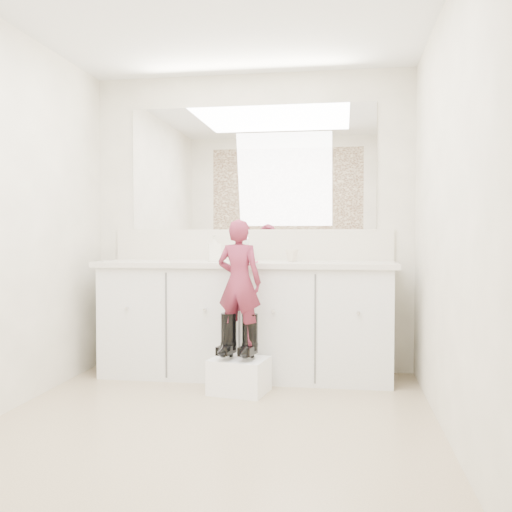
# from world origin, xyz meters

# --- Properties ---
(floor) EXTENTS (3.00, 3.00, 0.00)m
(floor) POSITION_xyz_m (0.00, 0.00, 0.00)
(floor) COLOR #8C775C
(floor) RESTS_ON ground
(wall_back) EXTENTS (2.60, 0.00, 2.60)m
(wall_back) POSITION_xyz_m (0.00, 1.50, 1.20)
(wall_back) COLOR #BEB7A2
(wall_back) RESTS_ON floor
(wall_front) EXTENTS (2.60, 0.00, 2.60)m
(wall_front) POSITION_xyz_m (0.00, -1.50, 1.20)
(wall_front) COLOR #BEB7A2
(wall_front) RESTS_ON floor
(wall_right) EXTENTS (0.00, 3.00, 3.00)m
(wall_right) POSITION_xyz_m (1.30, 0.00, 1.20)
(wall_right) COLOR #BEB7A2
(wall_right) RESTS_ON floor
(vanity_cabinet) EXTENTS (2.20, 0.55, 0.85)m
(vanity_cabinet) POSITION_xyz_m (0.00, 1.23, 0.42)
(vanity_cabinet) COLOR silver
(vanity_cabinet) RESTS_ON floor
(countertop) EXTENTS (2.28, 0.58, 0.04)m
(countertop) POSITION_xyz_m (0.00, 1.21, 0.87)
(countertop) COLOR beige
(countertop) RESTS_ON vanity_cabinet
(backsplash) EXTENTS (2.28, 0.03, 0.25)m
(backsplash) POSITION_xyz_m (0.00, 1.49, 1.02)
(backsplash) COLOR beige
(backsplash) RESTS_ON countertop
(mirror) EXTENTS (2.00, 0.02, 1.00)m
(mirror) POSITION_xyz_m (0.00, 1.49, 1.64)
(mirror) COLOR white
(mirror) RESTS_ON wall_back
(dot_panel) EXTENTS (2.00, 0.01, 1.20)m
(dot_panel) POSITION_xyz_m (0.00, -1.49, 1.65)
(dot_panel) COLOR #472819
(dot_panel) RESTS_ON wall_front
(faucet) EXTENTS (0.08, 0.08, 0.10)m
(faucet) POSITION_xyz_m (0.00, 1.38, 0.94)
(faucet) COLOR silver
(faucet) RESTS_ON countertop
(cup) EXTENTS (0.13, 0.13, 0.09)m
(cup) POSITION_xyz_m (0.35, 1.29, 0.94)
(cup) COLOR beige
(cup) RESTS_ON countertop
(soap_bottle) EXTENTS (0.12, 0.12, 0.20)m
(soap_bottle) POSITION_xyz_m (-0.25, 1.22, 0.99)
(soap_bottle) COLOR white
(soap_bottle) RESTS_ON countertop
(step_stool) EXTENTS (0.43, 0.38, 0.24)m
(step_stool) POSITION_xyz_m (0.04, 0.75, 0.12)
(step_stool) COLOR white
(step_stool) RESTS_ON floor
(boot_left) EXTENTS (0.15, 0.23, 0.31)m
(boot_left) POSITION_xyz_m (-0.04, 0.75, 0.40)
(boot_left) COLOR black
(boot_left) RESTS_ON step_stool
(boot_right) EXTENTS (0.15, 0.23, 0.31)m
(boot_right) POSITION_xyz_m (0.11, 0.75, 0.40)
(boot_right) COLOR black
(boot_right) RESTS_ON step_stool
(toddler) EXTENTS (0.35, 0.26, 0.86)m
(toddler) POSITION_xyz_m (0.04, 0.75, 0.77)
(toddler) COLOR #AE3554
(toddler) RESTS_ON step_stool
(toothbrush) EXTENTS (0.14, 0.04, 0.06)m
(toothbrush) POSITION_xyz_m (0.11, 0.75, 0.89)
(toothbrush) COLOR #EB5B8D
(toothbrush) RESTS_ON toddler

